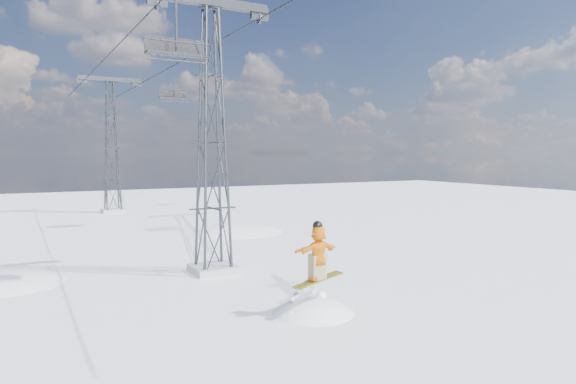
% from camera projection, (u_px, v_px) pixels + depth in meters
% --- Properties ---
extents(ground, '(120.00, 120.00, 0.00)m').
position_uv_depth(ground, '(284.00, 334.00, 14.44)').
color(ground, white).
rests_on(ground, ground).
extents(lift_tower_near, '(5.20, 1.80, 11.43)m').
position_uv_depth(lift_tower_near, '(212.00, 144.00, 21.43)').
color(lift_tower_near, '#999999').
rests_on(lift_tower_near, ground).
extents(lift_tower_far, '(5.20, 1.80, 11.43)m').
position_uv_depth(lift_tower_far, '(112.00, 148.00, 43.41)').
color(lift_tower_far, '#999999').
rests_on(lift_tower_far, ground).
extents(haul_cables, '(4.46, 51.00, 0.06)m').
position_uv_depth(haul_cables, '(147.00, 58.00, 31.13)').
color(haul_cables, black).
rests_on(haul_cables, ground).
extents(snowboarder_jump, '(4.40, 4.40, 6.94)m').
position_uv_depth(snowboarder_jump, '(313.00, 363.00, 16.43)').
color(snowboarder_jump, white).
rests_on(snowboarder_jump, ground).
extents(lift_chair_near, '(2.13, 0.61, 2.64)m').
position_uv_depth(lift_chair_near, '(176.00, 48.00, 17.90)').
color(lift_chair_near, black).
rests_on(lift_chair_near, ground).
extents(lift_chair_mid, '(1.94, 0.56, 2.41)m').
position_uv_depth(lift_chair_mid, '(174.00, 95.00, 34.08)').
color(lift_chair_mid, black).
rests_on(lift_chair_mid, ground).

